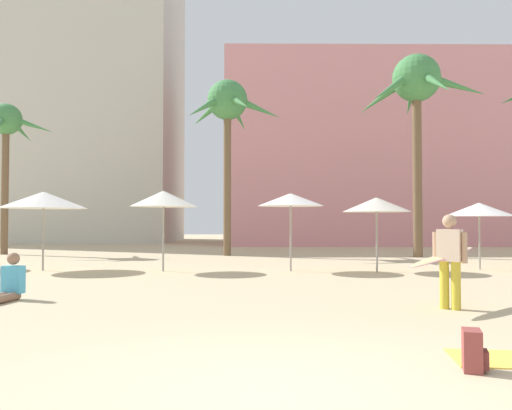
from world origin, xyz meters
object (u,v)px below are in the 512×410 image
Objects in this scene: palm_tree_center at (416,89)px; cafe_umbrella_2 at (164,199)px; cafe_umbrella_1 at (44,200)px; backpack at (473,351)px; palm_tree_right at (228,109)px; cafe_umbrella_7 at (291,200)px; person_mid_left at (447,257)px; palm_tree_far_left at (6,130)px; person_far_right at (8,284)px; cafe_umbrella_4 at (377,205)px; cafe_umbrella_3 at (479,210)px.

palm_tree_center is 12.90m from cafe_umbrella_2.
cafe_umbrella_1 is 6.34× the size of backpack.
backpack is at bearing -79.94° from palm_tree_right.
cafe_umbrella_7 is (3.93, 0.05, -0.03)m from cafe_umbrella_2.
palm_tree_far_left is at bearing -97.90° from person_mid_left.
cafe_umbrella_1 reaches higher than backpack.
person_far_right reaches higher than backpack.
backpack is 8.54m from person_far_right.
cafe_umbrella_2 is at bearing 171.06° from person_far_right.
backpack is 0.19× the size of person_mid_left.
palm_tree_far_left is 10.59m from palm_tree_right.
cafe_umbrella_4 is 5.42× the size of backpack.
cafe_umbrella_1 is at bearing 175.26° from cafe_umbrella_2.
person_far_right is at bearing -58.41° from person_mid_left.
cafe_umbrella_2 reaches higher than cafe_umbrella_7.
person_mid_left is at bearing -48.88° from cafe_umbrella_2.
cafe_umbrella_1 is 6.92m from person_far_right.
cafe_umbrella_7 is at bearing 176.32° from cafe_umbrella_4.
cafe_umbrella_2 reaches higher than cafe_umbrella_4.
palm_tree_right is (-8.25, 1.13, -0.66)m from palm_tree_center.
person_far_right is (-11.90, -12.63, -6.98)m from palm_tree_center.
cafe_umbrella_4 is (-3.44, -0.64, 0.13)m from cafe_umbrella_3.
cafe_umbrella_2 is 1.09× the size of cafe_umbrella_4.
cafe_umbrella_2 is (-9.90, -6.54, -5.07)m from palm_tree_center.
person_far_right is at bearing -133.96° from cafe_umbrella_7.
cafe_umbrella_2 is at bearing -100.47° from person_mid_left.
backpack is at bearing -52.29° from cafe_umbrella_1.
cafe_umbrella_1 is (5.06, -8.35, -3.63)m from palm_tree_far_left.
backpack is (3.32, -18.70, -6.44)m from palm_tree_right.
cafe_umbrella_4 reaches higher than cafe_umbrella_3.
cafe_umbrella_2 reaches higher than cafe_umbrella_1.
cafe_umbrella_3 is 0.99× the size of person_mid_left.
palm_tree_right is 19.01× the size of backpack.
cafe_umbrella_1 is 1.23× the size of person_mid_left.
person_mid_left is (2.24, -7.12, -1.30)m from cafe_umbrella_7.
backpack is (-5.04, -11.56, -1.71)m from cafe_umbrella_3.
backpack is at bearing 21.51° from person_mid_left.
palm_tree_far_left is 0.89× the size of palm_tree_right.
cafe_umbrella_2 is 10.03m from cafe_umbrella_3.
palm_tree_right is 3.71× the size of cafe_umbrella_3.
person_far_right is at bearing -133.28° from palm_tree_center.
person_far_right is at bearing -65.05° from palm_tree_far_left.
cafe_umbrella_4 is at bearing -116.64° from palm_tree_center.
cafe_umbrella_1 is 10.38m from cafe_umbrella_4.
person_far_right is (1.81, -6.41, -1.88)m from cafe_umbrella_1.
person_far_right is (-2.00, -6.09, -1.91)m from cafe_umbrella_2.
palm_tree_center is at bearing 91.01° from cafe_umbrella_3.
person_far_right is at bearing -151.12° from cafe_umbrella_3.
cafe_umbrella_7 is at bearing 145.25° from person_far_right.
cafe_umbrella_7 is 1.11× the size of person_mid_left.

